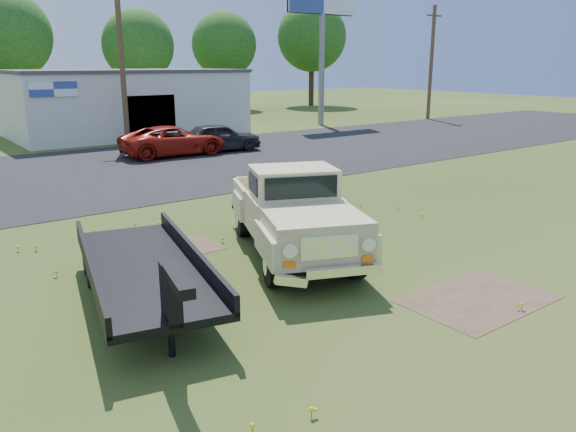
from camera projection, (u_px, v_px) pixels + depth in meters
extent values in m
plane|color=#2E4716|center=(324.00, 272.00, 12.67)|extent=(140.00, 140.00, 0.00)
cube|color=black|center=(100.00, 172.00, 24.26)|extent=(90.00, 14.00, 0.02)
cube|color=#4E3B2A|center=(478.00, 299.00, 11.21)|extent=(3.00, 2.00, 0.01)
cube|color=#4E3B2A|center=(175.00, 249.00, 14.22)|extent=(2.20, 1.60, 0.01)
cube|color=silver|center=(127.00, 103.00, 36.47)|extent=(14.00, 8.00, 4.00)
cube|color=#3F3F44|center=(124.00, 71.00, 35.93)|extent=(14.20, 8.20, 0.20)
cube|color=black|center=(152.00, 114.00, 33.53)|extent=(3.00, 0.10, 2.20)
cube|color=white|center=(53.00, 89.00, 29.85)|extent=(2.50, 0.08, 0.80)
cylinder|color=slate|center=(322.00, 70.00, 41.70)|extent=(0.44, 0.44, 8.00)
cylinder|color=#482D21|center=(122.00, 64.00, 30.79)|extent=(0.30, 0.30, 9.00)
cylinder|color=#482D21|center=(431.00, 63.00, 45.79)|extent=(0.30, 0.30, 9.00)
cube|color=#482D21|center=(434.00, 16.00, 44.81)|extent=(1.60, 0.12, 0.12)
cylinder|color=#352418|center=(15.00, 97.00, 44.63)|extent=(0.56, 0.56, 3.78)
sphere|color=#174A15|center=(7.00, 35.00, 43.38)|extent=(6.72, 6.72, 6.72)
cylinder|color=#352418|center=(142.00, 96.00, 49.29)|extent=(0.56, 0.56, 3.42)
sphere|color=#174A15|center=(138.00, 45.00, 48.15)|extent=(6.08, 6.08, 6.08)
cylinder|color=#352418|center=(225.00, 91.00, 56.96)|extent=(0.56, 0.56, 3.60)
sphere|color=#174A15|center=(224.00, 44.00, 55.77)|extent=(6.40, 6.40, 6.40)
cylinder|color=#352418|center=(311.00, 86.00, 61.50)|extent=(0.56, 0.56, 4.14)
sphere|color=#174A15|center=(312.00, 37.00, 60.13)|extent=(7.36, 7.36, 7.36)
imported|color=maroon|center=(174.00, 141.00, 28.33)|extent=(5.44, 2.68, 1.49)
imported|color=black|center=(219.00, 137.00, 29.63)|extent=(4.60, 2.49, 1.49)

